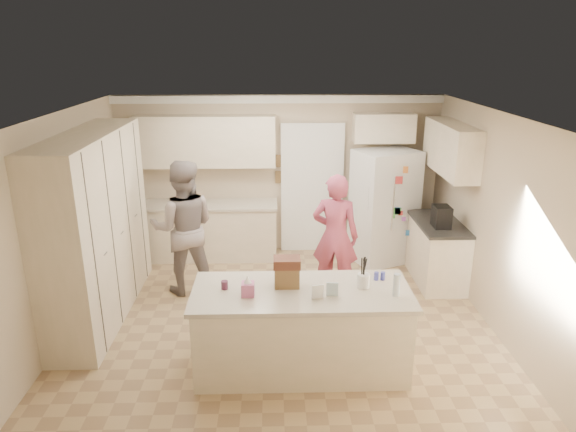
{
  "coord_description": "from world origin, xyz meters",
  "views": [
    {
      "loc": [
        -0.08,
        -5.89,
        3.35
      ],
      "look_at": [
        0.1,
        0.35,
        1.25
      ],
      "focal_mm": 32.0,
      "sensor_mm": 36.0,
      "label": 1
    }
  ],
  "objects_px": {
    "coffee_maker": "(442,217)",
    "teen_boy": "(184,228)",
    "teen_girl": "(335,236)",
    "island_base": "(301,331)",
    "utensil_crock": "(363,281)",
    "refrigerator": "(384,207)",
    "dollhouse_body": "(287,276)",
    "tissue_box": "(248,289)"
  },
  "relations": [
    {
      "from": "coffee_maker",
      "to": "tissue_box",
      "type": "bearing_deg",
      "value": -142.43
    },
    {
      "from": "coffee_maker",
      "to": "teen_boy",
      "type": "distance_m",
      "value": 3.58
    },
    {
      "from": "island_base",
      "to": "refrigerator",
      "type": "bearing_deg",
      "value": 63.24
    },
    {
      "from": "island_base",
      "to": "teen_boy",
      "type": "bearing_deg",
      "value": 129.0
    },
    {
      "from": "refrigerator",
      "to": "tissue_box",
      "type": "distance_m",
      "value": 3.62
    },
    {
      "from": "coffee_maker",
      "to": "island_base",
      "type": "xyz_separation_m",
      "value": [
        -2.05,
        -1.9,
        -0.63
      ]
    },
    {
      "from": "dollhouse_body",
      "to": "teen_girl",
      "type": "xyz_separation_m",
      "value": [
        0.7,
        1.6,
        -0.16
      ]
    },
    {
      "from": "teen_girl",
      "to": "coffee_maker",
      "type": "bearing_deg",
      "value": -156.93
    },
    {
      "from": "coffee_maker",
      "to": "dollhouse_body",
      "type": "xyz_separation_m",
      "value": [
        -2.2,
        -1.8,
        -0.03
      ]
    },
    {
      "from": "teen_girl",
      "to": "island_base",
      "type": "bearing_deg",
      "value": 87.4
    },
    {
      "from": "teen_girl",
      "to": "utensil_crock",
      "type": "bearing_deg",
      "value": 108.85
    },
    {
      "from": "refrigerator",
      "to": "utensil_crock",
      "type": "relative_size",
      "value": 12.0
    },
    {
      "from": "refrigerator",
      "to": "dollhouse_body",
      "type": "distance_m",
      "value": 3.24
    },
    {
      "from": "refrigerator",
      "to": "island_base",
      "type": "height_order",
      "value": "refrigerator"
    },
    {
      "from": "island_base",
      "to": "dollhouse_body",
      "type": "height_order",
      "value": "dollhouse_body"
    },
    {
      "from": "dollhouse_body",
      "to": "teen_boy",
      "type": "height_order",
      "value": "teen_boy"
    },
    {
      "from": "refrigerator",
      "to": "dollhouse_body",
      "type": "height_order",
      "value": "refrigerator"
    },
    {
      "from": "dollhouse_body",
      "to": "teen_boy",
      "type": "xyz_separation_m",
      "value": [
        -1.38,
        1.78,
        -0.09
      ]
    },
    {
      "from": "refrigerator",
      "to": "island_base",
      "type": "distance_m",
      "value": 3.29
    },
    {
      "from": "coffee_maker",
      "to": "island_base",
      "type": "relative_size",
      "value": 0.14
    },
    {
      "from": "tissue_box",
      "to": "coffee_maker",
      "type": "bearing_deg",
      "value": 37.57
    },
    {
      "from": "teen_boy",
      "to": "teen_girl",
      "type": "bearing_deg",
      "value": 169.86
    },
    {
      "from": "utensil_crock",
      "to": "dollhouse_body",
      "type": "xyz_separation_m",
      "value": [
        -0.8,
        0.05,
        0.04
      ]
    },
    {
      "from": "dollhouse_body",
      "to": "coffee_maker",
      "type": "bearing_deg",
      "value": 39.29
    },
    {
      "from": "teen_boy",
      "to": "tissue_box",
      "type": "bearing_deg",
      "value": 111.21
    },
    {
      "from": "island_base",
      "to": "dollhouse_body",
      "type": "relative_size",
      "value": 8.46
    },
    {
      "from": "teen_boy",
      "to": "refrigerator",
      "type": "bearing_deg",
      "value": -166.07
    },
    {
      "from": "coffee_maker",
      "to": "teen_girl",
      "type": "distance_m",
      "value": 1.53
    },
    {
      "from": "tissue_box",
      "to": "refrigerator",
      "type": "bearing_deg",
      "value": 56.17
    },
    {
      "from": "tissue_box",
      "to": "dollhouse_body",
      "type": "bearing_deg",
      "value": 26.57
    },
    {
      "from": "coffee_maker",
      "to": "teen_boy",
      "type": "xyz_separation_m",
      "value": [
        -3.58,
        -0.02,
        -0.12
      ]
    },
    {
      "from": "island_base",
      "to": "tissue_box",
      "type": "xyz_separation_m",
      "value": [
        -0.55,
        -0.1,
        0.56
      ]
    },
    {
      "from": "dollhouse_body",
      "to": "tissue_box",
      "type": "bearing_deg",
      "value": -153.43
    },
    {
      "from": "utensil_crock",
      "to": "dollhouse_body",
      "type": "relative_size",
      "value": 0.58
    },
    {
      "from": "tissue_box",
      "to": "teen_girl",
      "type": "height_order",
      "value": "teen_girl"
    },
    {
      "from": "utensil_crock",
      "to": "teen_girl",
      "type": "relative_size",
      "value": 0.09
    },
    {
      "from": "coffee_maker",
      "to": "dollhouse_body",
      "type": "height_order",
      "value": "coffee_maker"
    },
    {
      "from": "dollhouse_body",
      "to": "teen_girl",
      "type": "bearing_deg",
      "value": 66.35
    },
    {
      "from": "island_base",
      "to": "tissue_box",
      "type": "relative_size",
      "value": 15.71
    },
    {
      "from": "utensil_crock",
      "to": "tissue_box",
      "type": "height_order",
      "value": "utensil_crock"
    },
    {
      "from": "tissue_box",
      "to": "teen_girl",
      "type": "bearing_deg",
      "value": 58.54
    },
    {
      "from": "utensil_crock",
      "to": "island_base",
      "type": "bearing_deg",
      "value": -175.6
    }
  ]
}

